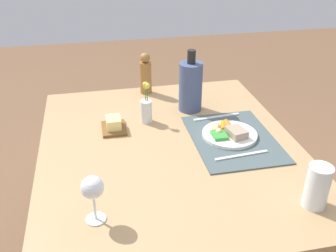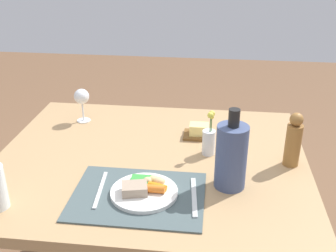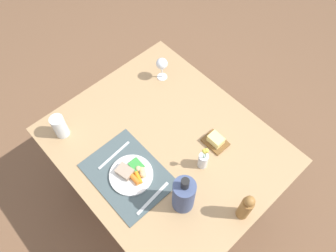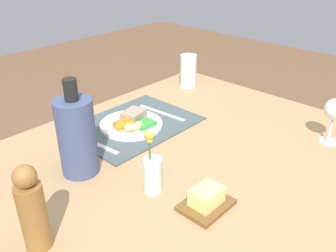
{
  "view_description": "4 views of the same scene",
  "coord_description": "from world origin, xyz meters",
  "px_view_note": "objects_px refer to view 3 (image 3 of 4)",
  "views": [
    {
      "loc": [
        -1.26,
        0.27,
        1.54
      ],
      "look_at": [
        -0.0,
        0.01,
        0.83
      ],
      "focal_mm": 41.08,
      "sensor_mm": 36.0,
      "label": 1
    },
    {
      "loc": [
        0.23,
        -1.38,
        1.54
      ],
      "look_at": [
        0.06,
        0.04,
        0.86
      ],
      "focal_mm": 44.2,
      "sensor_mm": 36.0,
      "label": 2
    },
    {
      "loc": [
        0.63,
        -0.56,
        2.3
      ],
      "look_at": [
        -0.06,
        0.08,
        0.77
      ],
      "focal_mm": 34.93,
      "sensor_mm": 36.0,
      "label": 3
    },
    {
      "loc": [
        0.76,
        0.62,
        1.35
      ],
      "look_at": [
        0.07,
        -0.03,
        0.85
      ],
      "focal_mm": 38.42,
      "sensor_mm": 36.0,
      "label": 4
    }
  ],
  "objects_px": {
    "dining_table": "(165,153)",
    "flower_vase": "(203,160)",
    "dinner_plate": "(132,174)",
    "fork": "(114,155)",
    "butter_dish": "(216,141)",
    "knife": "(153,198)",
    "pepper_mill": "(246,207)",
    "wine_glass": "(162,64)",
    "water_tumbler": "(60,127)",
    "cooler_bottle": "(184,195)"
  },
  "relations": [
    {
      "from": "butter_dish",
      "to": "water_tumbler",
      "type": "bearing_deg",
      "value": -136.72
    },
    {
      "from": "dinner_plate",
      "to": "knife",
      "type": "height_order",
      "value": "dinner_plate"
    },
    {
      "from": "flower_vase",
      "to": "wine_glass",
      "type": "bearing_deg",
      "value": 157.22
    },
    {
      "from": "butter_dish",
      "to": "water_tumbler",
      "type": "distance_m",
      "value": 0.84
    },
    {
      "from": "cooler_bottle",
      "to": "dinner_plate",
      "type": "bearing_deg",
      "value": -162.13
    },
    {
      "from": "water_tumbler",
      "to": "fork",
      "type": "bearing_deg",
      "value": 21.96
    },
    {
      "from": "dinner_plate",
      "to": "butter_dish",
      "type": "distance_m",
      "value": 0.48
    },
    {
      "from": "dining_table",
      "to": "fork",
      "type": "relative_size",
      "value": 5.59
    },
    {
      "from": "knife",
      "to": "pepper_mill",
      "type": "relative_size",
      "value": 1.03
    },
    {
      "from": "wine_glass",
      "to": "pepper_mill",
      "type": "bearing_deg",
      "value": -18.04
    },
    {
      "from": "butter_dish",
      "to": "flower_vase",
      "type": "height_order",
      "value": "flower_vase"
    },
    {
      "from": "dining_table",
      "to": "flower_vase",
      "type": "relative_size",
      "value": 6.49
    },
    {
      "from": "cooler_bottle",
      "to": "water_tumbler",
      "type": "height_order",
      "value": "cooler_bottle"
    },
    {
      "from": "dinner_plate",
      "to": "cooler_bottle",
      "type": "bearing_deg",
      "value": 17.87
    },
    {
      "from": "wine_glass",
      "to": "water_tumbler",
      "type": "bearing_deg",
      "value": -96.14
    },
    {
      "from": "dinner_plate",
      "to": "water_tumbler",
      "type": "relative_size",
      "value": 1.54
    },
    {
      "from": "wine_glass",
      "to": "butter_dish",
      "type": "bearing_deg",
      "value": -10.31
    },
    {
      "from": "fork",
      "to": "wine_glass",
      "type": "bearing_deg",
      "value": 107.85
    },
    {
      "from": "fork",
      "to": "knife",
      "type": "height_order",
      "value": "same"
    },
    {
      "from": "flower_vase",
      "to": "dinner_plate",
      "type": "bearing_deg",
      "value": -123.33
    },
    {
      "from": "fork",
      "to": "butter_dish",
      "type": "relative_size",
      "value": 1.65
    },
    {
      "from": "dining_table",
      "to": "pepper_mill",
      "type": "height_order",
      "value": "pepper_mill"
    },
    {
      "from": "knife",
      "to": "wine_glass",
      "type": "distance_m",
      "value": 0.78
    },
    {
      "from": "fork",
      "to": "pepper_mill",
      "type": "bearing_deg",
      "value": 16.74
    },
    {
      "from": "dining_table",
      "to": "knife",
      "type": "bearing_deg",
      "value": -53.64
    },
    {
      "from": "dinner_plate",
      "to": "knife",
      "type": "bearing_deg",
      "value": -0.86
    },
    {
      "from": "knife",
      "to": "cooler_bottle",
      "type": "height_order",
      "value": "cooler_bottle"
    },
    {
      "from": "dinner_plate",
      "to": "fork",
      "type": "xyz_separation_m",
      "value": [
        -0.15,
        0.0,
        -0.01
      ]
    },
    {
      "from": "fork",
      "to": "butter_dish",
      "type": "height_order",
      "value": "butter_dish"
    },
    {
      "from": "dining_table",
      "to": "knife",
      "type": "xyz_separation_m",
      "value": [
        0.18,
        -0.25,
        0.11
      ]
    },
    {
      "from": "dining_table",
      "to": "water_tumbler",
      "type": "bearing_deg",
      "value": -139.65
    },
    {
      "from": "water_tumbler",
      "to": "pepper_mill",
      "type": "bearing_deg",
      "value": 21.63
    },
    {
      "from": "cooler_bottle",
      "to": "flower_vase",
      "type": "relative_size",
      "value": 1.55
    },
    {
      "from": "fork",
      "to": "knife",
      "type": "relative_size",
      "value": 0.99
    },
    {
      "from": "dinner_plate",
      "to": "cooler_bottle",
      "type": "xyz_separation_m",
      "value": [
        0.28,
        0.09,
        0.1
      ]
    },
    {
      "from": "wine_glass",
      "to": "water_tumbler",
      "type": "xyz_separation_m",
      "value": [
        -0.07,
        -0.67,
        -0.05
      ]
    },
    {
      "from": "dining_table",
      "to": "cooler_bottle",
      "type": "xyz_separation_m",
      "value": [
        0.3,
        -0.16,
        0.22
      ]
    },
    {
      "from": "butter_dish",
      "to": "water_tumbler",
      "type": "xyz_separation_m",
      "value": [
        -0.61,
        -0.57,
        0.04
      ]
    },
    {
      "from": "fork",
      "to": "cooler_bottle",
      "type": "distance_m",
      "value": 0.45
    },
    {
      "from": "pepper_mill",
      "to": "flower_vase",
      "type": "distance_m",
      "value": 0.31
    },
    {
      "from": "butter_dish",
      "to": "pepper_mill",
      "type": "bearing_deg",
      "value": -28.56
    },
    {
      "from": "fork",
      "to": "butter_dish",
      "type": "distance_m",
      "value": 0.55
    },
    {
      "from": "dinner_plate",
      "to": "wine_glass",
      "type": "height_order",
      "value": "wine_glass"
    },
    {
      "from": "flower_vase",
      "to": "water_tumbler",
      "type": "height_order",
      "value": "flower_vase"
    },
    {
      "from": "butter_dish",
      "to": "fork",
      "type": "bearing_deg",
      "value": -124.26
    },
    {
      "from": "dining_table",
      "to": "wine_glass",
      "type": "bearing_deg",
      "value": 139.86
    },
    {
      "from": "dinner_plate",
      "to": "knife",
      "type": "relative_size",
      "value": 1.03
    },
    {
      "from": "pepper_mill",
      "to": "butter_dish",
      "type": "bearing_deg",
      "value": 151.44
    },
    {
      "from": "wine_glass",
      "to": "cooler_bottle",
      "type": "height_order",
      "value": "cooler_bottle"
    },
    {
      "from": "dining_table",
      "to": "dinner_plate",
      "type": "relative_size",
      "value": 5.35
    }
  ]
}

